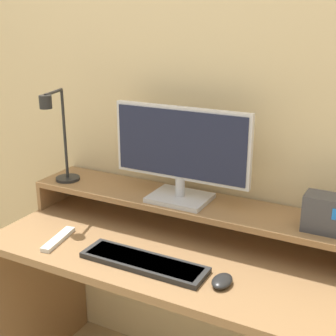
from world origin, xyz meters
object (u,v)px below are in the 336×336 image
(desk_lamp, at_px, (59,139))
(remote_control, at_px, (58,239))
(mouse, at_px, (222,281))
(keyboard, at_px, (144,262))
(monitor, at_px, (181,152))
(router_dock, at_px, (324,213))

(desk_lamp, bearing_deg, remote_control, -55.01)
(mouse, xyz_separation_m, remote_control, (-0.64, -0.01, -0.01))
(remote_control, bearing_deg, keyboard, 0.15)
(monitor, xyz_separation_m, keyboard, (0.01, -0.29, -0.31))
(desk_lamp, distance_m, remote_control, 0.41)
(mouse, bearing_deg, desk_lamp, 165.54)
(monitor, height_order, router_dock, monitor)
(desk_lamp, height_order, remote_control, desk_lamp)
(desk_lamp, bearing_deg, keyboard, -22.47)
(router_dock, bearing_deg, desk_lamp, -176.71)
(desk_lamp, xyz_separation_m, keyboard, (0.52, -0.21, -0.31))
(monitor, distance_m, router_dock, 0.54)
(router_dock, bearing_deg, keyboard, -152.28)
(mouse, bearing_deg, remote_control, -179.14)
(remote_control, bearing_deg, router_dock, 17.18)
(desk_lamp, height_order, keyboard, desk_lamp)
(desk_lamp, distance_m, keyboard, 0.64)
(monitor, distance_m, keyboard, 0.42)
(desk_lamp, distance_m, router_dock, 1.05)
(monitor, relative_size, mouse, 5.80)
(keyboard, bearing_deg, router_dock, 27.72)
(monitor, relative_size, remote_control, 2.79)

